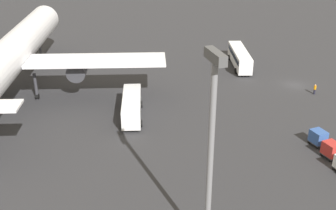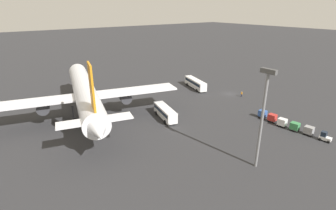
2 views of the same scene
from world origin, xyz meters
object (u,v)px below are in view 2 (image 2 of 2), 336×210
Objects in this scene: cargo_cart_blue at (263,114)px; cargo_cart_red at (272,118)px; shuttle_bus_far at (165,112)px; cargo_cart_green at (295,126)px; cargo_cart_grey at (309,130)px; airplane at (85,92)px; baggage_tug at (325,137)px; cargo_cart_white at (282,122)px; worker_person at (242,94)px; shuttle_bus_near at (195,83)px.

cargo_cart_red is at bearing 174.17° from cargo_cart_blue.
cargo_cart_green is (-24.28, -20.36, -0.68)m from shuttle_bus_far.
cargo_cart_blue is at bearing -0.34° from cargo_cart_grey.
airplane is 25.53× the size of cargo_cart_grey.
baggage_tug is at bearing -125.35° from airplane.
shuttle_bus_far is at bearing -114.80° from airplane.
cargo_cart_red is at bearing -115.86° from airplane.
cargo_cart_white is at bearing 170.22° from cargo_cart_red.
baggage_tug is at bearing -175.05° from cargo_cart_white.
worker_person is at bearing -23.23° from cargo_cart_green.
shuttle_bus_far is 4.18× the size of baggage_tug.
cargo_cart_white is at bearing -118.94° from airplane.
cargo_cart_white is 1.00× the size of cargo_cart_red.
cargo_cart_red is (-17.50, 9.85, 0.32)m from worker_person.
shuttle_bus_far is 4.92× the size of cargo_cart_grey.
baggage_tug is 9.70m from cargo_cart_white.
cargo_cart_blue is (6.15, -0.84, 0.00)m from cargo_cart_white.
airplane reaches higher than cargo_cart_green.
baggage_tug reaches higher than cargo_cart_green.
shuttle_bus_far is 29.25m from cargo_cart_white.
baggage_tug is 1.18× the size of cargo_cart_white.
cargo_cart_blue is at bearing -3.81° from cargo_cart_green.
cargo_cart_grey and cargo_cart_white have the same top height.
baggage_tug is 1.18× the size of cargo_cart_blue.
cargo_cart_green is at bearing -175.74° from cargo_cart_white.
cargo_cart_grey and cargo_cart_red have the same top height.
airplane is 55.21m from cargo_cart_grey.
shuttle_bus_near reaches higher than baggage_tug.
shuttle_bus_near is at bearing -72.27° from airplane.
shuttle_bus_far is 27.50m from cargo_cart_red.
shuttle_bus_near is 7.37× the size of worker_person.
baggage_tug is 3.52m from cargo_cart_grey.
cargo_cart_grey is at bearing -178.50° from cargo_cart_red.
shuttle_bus_near is at bearing -43.96° from shuttle_bus_far.
cargo_cart_green is 1.00× the size of cargo_cart_blue.
cargo_cart_blue is at bearing -5.83° from cargo_cart_red.
cargo_cart_red is at bearing -117.26° from shuttle_bus_far.
worker_person is at bearing -25.57° from baggage_tug.
shuttle_bus_far is 25.83m from cargo_cart_blue.
baggage_tug reaches higher than worker_person.
airplane is 25.53× the size of cargo_cart_green.
shuttle_bus_near is 5.91× the size of cargo_cart_red.
baggage_tug reaches higher than cargo_cart_white.
cargo_cart_white is (-21.20, -20.13, -0.68)m from shuttle_bus_far.
worker_person is at bearing -91.95° from airplane.
cargo_cart_green and cargo_cart_red have the same top height.
cargo_cart_blue is (15.81, -0.01, 0.25)m from baggage_tug.
cargo_cart_white is at bearing -3.10° from baggage_tug.
baggage_tug is at bearing 179.98° from cargo_cart_blue.
baggage_tug is at bearing -174.72° from cargo_cart_green.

